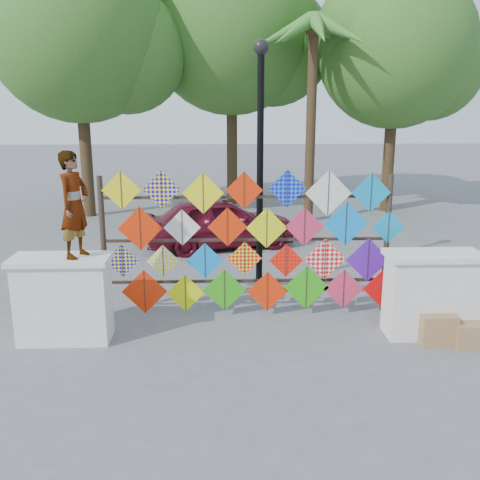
# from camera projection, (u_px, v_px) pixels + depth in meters

# --- Properties ---
(ground) EXTENTS (80.00, 80.00, 0.00)m
(ground) POSITION_uv_depth(u_px,v_px,m) (249.00, 332.00, 8.18)
(ground) COLOR slate
(ground) RESTS_ON ground
(parapet_left) EXTENTS (1.40, 0.65, 1.28)m
(parapet_left) POSITION_uv_depth(u_px,v_px,m) (64.00, 299.00, 7.73)
(parapet_left) COLOR white
(parapet_left) RESTS_ON ground
(parapet_right) EXTENTS (1.40, 0.65, 1.28)m
(parapet_right) POSITION_uv_depth(u_px,v_px,m) (431.00, 294.00, 7.92)
(parapet_right) COLOR white
(parapet_right) RESTS_ON ground
(kite_rack) EXTENTS (4.93, 0.24, 2.39)m
(kite_rack) POSITION_uv_depth(u_px,v_px,m) (254.00, 244.00, 8.60)
(kite_rack) COLOR #31251B
(kite_rack) RESTS_ON ground
(tree_west) EXTENTS (5.85, 5.20, 8.01)m
(tree_west) POSITION_uv_depth(u_px,v_px,m) (81.00, 33.00, 15.44)
(tree_west) COLOR #4C3520
(tree_west) RESTS_ON ground
(tree_mid) EXTENTS (6.30, 5.60, 8.61)m
(tree_mid) POSITION_uv_depth(u_px,v_px,m) (235.00, 29.00, 17.44)
(tree_mid) COLOR #4C3520
(tree_mid) RESTS_ON ground
(tree_east) EXTENTS (5.40, 4.80, 7.42)m
(tree_east) POSITION_uv_depth(u_px,v_px,m) (399.00, 50.00, 16.37)
(tree_east) COLOR #4C3520
(tree_east) RESTS_ON ground
(palm_tree) EXTENTS (3.62, 3.62, 5.83)m
(palm_tree) POSITION_uv_depth(u_px,v_px,m) (313.00, 46.00, 14.79)
(palm_tree) COLOR #4C3520
(palm_tree) RESTS_ON ground
(vendor_woman) EXTENTS (0.52, 0.63, 1.49)m
(vendor_woman) POSITION_uv_depth(u_px,v_px,m) (74.00, 205.00, 7.40)
(vendor_woman) COLOR #99999E
(vendor_woman) RESTS_ON parapet_left
(sedan) EXTENTS (3.88, 2.36, 1.23)m
(sedan) POSITION_uv_depth(u_px,v_px,m) (220.00, 222.00, 12.89)
(sedan) COLOR maroon
(sedan) RESTS_ON ground
(lamppost) EXTENTS (0.28, 0.28, 4.46)m
(lamppost) POSITION_uv_depth(u_px,v_px,m) (260.00, 144.00, 9.47)
(lamppost) COLOR black
(lamppost) RESTS_ON ground
(cardboard_box_near) EXTENTS (0.51, 0.45, 0.45)m
(cardboard_box_near) POSITION_uv_depth(u_px,v_px,m) (435.00, 327.00, 7.78)
(cardboard_box_near) COLOR #967248
(cardboard_box_near) RESTS_ON ground
(cardboard_box_far) EXTENTS (0.41, 0.37, 0.34)m
(cardboard_box_far) POSITION_uv_depth(u_px,v_px,m) (467.00, 334.00, 7.67)
(cardboard_box_far) COLOR #967248
(cardboard_box_far) RESTS_ON ground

